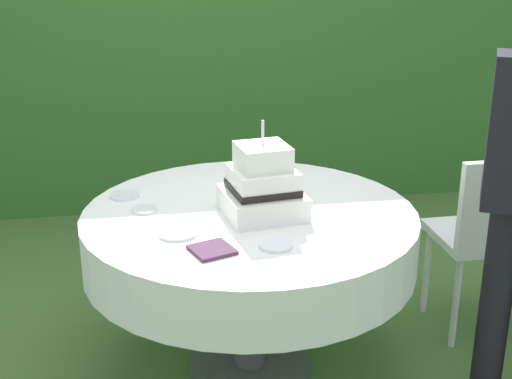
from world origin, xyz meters
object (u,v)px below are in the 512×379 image
object	(u,v)px
napkin_stack	(212,250)
cake_table	(250,238)
serving_plate_right	(178,233)
serving_plate_near	(275,245)
wedding_cake	(264,186)
serving_plate_left	(145,210)
garden_chair	(488,228)
serving_plate_far	(125,196)

from	to	relation	value
napkin_stack	cake_table	bearing A→B (deg)	61.55
serving_plate_right	napkin_stack	world-z (taller)	napkin_stack
serving_plate_near	wedding_cake	bearing A→B (deg)	87.47
serving_plate_left	wedding_cake	bearing A→B (deg)	-12.84
serving_plate_near	garden_chair	world-z (taller)	garden_chair
cake_table	garden_chair	bearing A→B (deg)	4.28
napkin_stack	garden_chair	size ratio (longest dim) A/B	0.16
serving_plate_left	napkin_stack	size ratio (longest dim) A/B	0.74
serving_plate_left	serving_plate_right	distance (m)	0.28
serving_plate_near	serving_plate_far	distance (m)	0.81
wedding_cake	serving_plate_far	bearing A→B (deg)	152.69
serving_plate_far	napkin_stack	distance (m)	0.68
serving_plate_far	serving_plate_left	size ratio (longest dim) A/B	1.23
serving_plate_left	serving_plate_far	bearing A→B (deg)	114.50
serving_plate_far	serving_plate_left	world-z (taller)	same
wedding_cake	napkin_stack	xyz separation A→B (m)	(-0.24, -0.32, -0.11)
cake_table	serving_plate_far	xyz separation A→B (m)	(-0.50, 0.26, 0.12)
cake_table	serving_plate_left	bearing A→B (deg)	169.21
cake_table	serving_plate_left	size ratio (longest dim) A/B	13.16
serving_plate_far	cake_table	bearing A→B (deg)	-27.26
napkin_stack	garden_chair	distance (m)	1.37
serving_plate_near	garden_chair	distance (m)	1.16
wedding_cake	napkin_stack	distance (m)	0.42
cake_table	serving_plate_left	distance (m)	0.44
napkin_stack	garden_chair	world-z (taller)	garden_chair
cake_table	napkin_stack	size ratio (longest dim) A/B	9.73
cake_table	napkin_stack	xyz separation A→B (m)	(-0.19, -0.35, 0.12)
wedding_cake	serving_plate_right	xyz separation A→B (m)	(-0.35, -0.15, -0.11)
serving_plate_near	serving_plate_right	distance (m)	0.38
cake_table	serving_plate_far	world-z (taller)	serving_plate_far
serving_plate_far	serving_plate_right	xyz separation A→B (m)	(0.20, -0.44, 0.00)
napkin_stack	serving_plate_near	bearing A→B (deg)	0.62
wedding_cake	serving_plate_left	distance (m)	0.49
serving_plate_near	serving_plate_left	xyz separation A→B (m)	(-0.45, 0.43, 0.00)
garden_chair	cake_table	bearing A→B (deg)	-175.72
serving_plate_right	serving_plate_left	bearing A→B (deg)	114.24
serving_plate_near	serving_plate_far	xyz separation A→B (m)	(-0.54, 0.60, 0.00)
serving_plate_left	cake_table	bearing A→B (deg)	-10.79
wedding_cake	serving_plate_left	xyz separation A→B (m)	(-0.47, 0.11, -0.11)
cake_table	garden_chair	distance (m)	1.10
cake_table	serving_plate_right	size ratio (longest dim) A/B	9.14
wedding_cake	serving_plate_near	bearing A→B (deg)	-92.53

